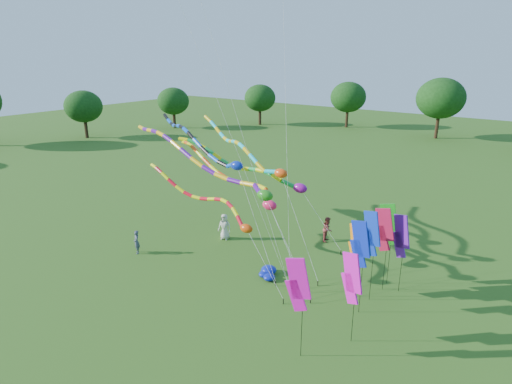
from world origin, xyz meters
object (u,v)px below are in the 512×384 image
Objects in this scene: tube_kite_red at (210,202)px; person_a at (225,227)px; tube_kite_orange at (232,177)px; person_b at (137,242)px; person_c at (328,229)px; blue_nylon_heap at (269,271)px.

person_a is at bearing 128.40° from tube_kite_red.
tube_kite_orange is 8.82× the size of person_b.
person_a is at bearing 107.32° from person_c.
person_a is (-1.42, 2.97, -2.95)m from tube_kite_red.
tube_kite_red reaches higher than person_a.
person_b is at bearing 118.46° from person_c.
tube_kite_orange is 8.34× the size of blue_nylon_heap.
tube_kite_red is at bearing -171.71° from blue_nylon_heap.
tube_kite_orange is 7.50m from person_c.
tube_kite_red is at bearing 130.63° from person_c.
tube_kite_orange is 6.90m from blue_nylon_heap.
tube_kite_red is 6.54× the size of person_a.
blue_nylon_heap is 6.38m from person_c.
tube_kite_orange is 7.51× the size of person_a.
tube_kite_orange reaches higher than tube_kite_red.
person_b is (-8.52, -2.65, 0.56)m from blue_nylon_heap.
person_a reaches higher than person_b.
tube_kite_red is at bearing -55.44° from tube_kite_orange.
person_a reaches higher than person_c.
tube_kite_red is 7.25× the size of blue_nylon_heap.
person_c is (0.56, 6.32, 0.64)m from blue_nylon_heap.
person_c is (5.25, 3.82, -3.74)m from tube_kite_orange.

